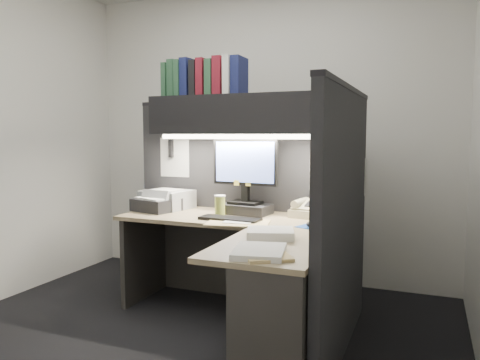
# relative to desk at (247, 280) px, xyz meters

# --- Properties ---
(floor) EXTENTS (3.50, 3.50, 0.00)m
(floor) POSITION_rel_desk_xyz_m (-0.43, 0.00, -0.44)
(floor) COLOR black
(floor) RESTS_ON ground
(wall_back) EXTENTS (3.50, 0.04, 2.70)m
(wall_back) POSITION_rel_desk_xyz_m (-0.43, 1.50, 0.91)
(wall_back) COLOR white
(wall_back) RESTS_ON floor
(partition_back) EXTENTS (1.90, 0.06, 1.60)m
(partition_back) POSITION_rel_desk_xyz_m (-0.40, 0.93, 0.36)
(partition_back) COLOR black
(partition_back) RESTS_ON floor
(partition_right) EXTENTS (0.06, 1.50, 1.60)m
(partition_right) POSITION_rel_desk_xyz_m (0.55, 0.18, 0.36)
(partition_right) COLOR black
(partition_right) RESTS_ON floor
(desk) EXTENTS (1.70, 1.53, 0.73)m
(desk) POSITION_rel_desk_xyz_m (0.00, 0.00, 0.00)
(desk) COLOR #8C7D59
(desk) RESTS_ON floor
(overhead_shelf) EXTENTS (1.55, 0.34, 0.30)m
(overhead_shelf) POSITION_rel_desk_xyz_m (-0.30, 0.75, 1.06)
(overhead_shelf) COLOR black
(overhead_shelf) RESTS_ON partition_back
(task_light_tube) EXTENTS (1.32, 0.04, 0.04)m
(task_light_tube) POSITION_rel_desk_xyz_m (-0.30, 0.61, 0.89)
(task_light_tube) COLOR white
(task_light_tube) RESTS_ON overhead_shelf
(monitor) EXTENTS (0.54, 0.27, 0.58)m
(monitor) POSITION_rel_desk_xyz_m (-0.29, 0.71, 0.52)
(monitor) COLOR black
(monitor) RESTS_ON desk
(keyboard) EXTENTS (0.46, 0.18, 0.02)m
(keyboard) POSITION_rel_desk_xyz_m (-0.29, 0.40, 0.30)
(keyboard) COLOR black
(keyboard) RESTS_ON desk
(mousepad) EXTENTS (0.25, 0.24, 0.00)m
(mousepad) POSITION_rel_desk_xyz_m (0.33, 0.39, 0.29)
(mousepad) COLOR #1C469A
(mousepad) RESTS_ON desk
(mouse) EXTENTS (0.08, 0.11, 0.04)m
(mouse) POSITION_rel_desk_xyz_m (0.32, 0.37, 0.31)
(mouse) COLOR black
(mouse) RESTS_ON mousepad
(telephone) EXTENTS (0.28, 0.29, 0.10)m
(telephone) POSITION_rel_desk_xyz_m (0.21, 0.75, 0.34)
(telephone) COLOR beige
(telephone) RESTS_ON desk
(coffee_cup) EXTENTS (0.10, 0.10, 0.15)m
(coffee_cup) POSITION_rel_desk_xyz_m (-0.44, 0.56, 0.36)
(coffee_cup) COLOR #C4BE4E
(coffee_cup) RESTS_ON desk
(printer) EXTENTS (0.42, 0.38, 0.15)m
(printer) POSITION_rel_desk_xyz_m (-1.00, 0.72, 0.36)
(printer) COLOR #9C9FA2
(printer) RESTS_ON desk
(notebook_stack) EXTENTS (0.39, 0.35, 0.10)m
(notebook_stack) POSITION_rel_desk_xyz_m (-1.01, 0.57, 0.34)
(notebook_stack) COLOR black
(notebook_stack) RESTS_ON desk
(open_folder) EXTENTS (0.48, 0.36, 0.01)m
(open_folder) POSITION_rel_desk_xyz_m (-0.19, 0.32, 0.29)
(open_folder) COLOR tan
(open_folder) RESTS_ON desk
(paper_stack_a) EXTENTS (0.33, 0.31, 0.05)m
(paper_stack_a) POSITION_rel_desk_xyz_m (0.16, -0.04, 0.31)
(paper_stack_a) COLOR white
(paper_stack_a) RESTS_ON desk
(paper_stack_b) EXTENTS (0.31, 0.36, 0.03)m
(paper_stack_b) POSITION_rel_desk_xyz_m (0.24, -0.43, 0.30)
(paper_stack_b) COLOR white
(paper_stack_b) RESTS_ON desk
(manila_stack) EXTENTS (0.34, 0.36, 0.02)m
(manila_stack) POSITION_rel_desk_xyz_m (0.27, -0.45, 0.30)
(manila_stack) COLOR tan
(manila_stack) RESTS_ON desk
(binder_row) EXTENTS (0.67, 0.24, 0.30)m
(binder_row) POSITION_rel_desk_xyz_m (-0.66, 0.75, 1.35)
(binder_row) COLOR #285034
(binder_row) RESTS_ON overhead_shelf
(pinned_papers) EXTENTS (1.76, 1.31, 0.51)m
(pinned_papers) POSITION_rel_desk_xyz_m (-0.00, 0.56, 0.61)
(pinned_papers) COLOR white
(pinned_papers) RESTS_ON partition_back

